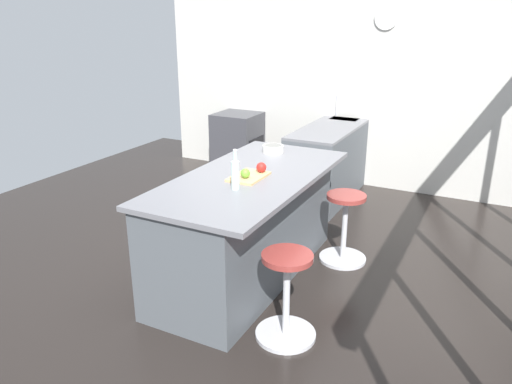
{
  "coord_description": "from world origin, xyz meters",
  "views": [
    {
      "loc": [
        3.54,
        1.96,
        2.21
      ],
      "look_at": [
        0.08,
        0.18,
        0.8
      ],
      "focal_mm": 34.76,
      "sensor_mm": 36.0,
      "label": 1
    }
  ],
  "objects_px": {
    "apple_green": "(245,173)",
    "cutting_board": "(249,177)",
    "oven_range": "(238,143)",
    "stool_by_window": "(344,230)",
    "stool_middle": "(286,299)",
    "apple_red": "(261,167)",
    "kitchen_island": "(246,226)",
    "water_bottle": "(235,174)",
    "fruit_bowl": "(273,148)"
  },
  "relations": [
    {
      "from": "water_bottle",
      "to": "fruit_bowl",
      "type": "distance_m",
      "value": 1.11
    },
    {
      "from": "fruit_bowl",
      "to": "stool_middle",
      "type": "bearing_deg",
      "value": 29.02
    },
    {
      "from": "stool_middle",
      "to": "apple_green",
      "type": "xyz_separation_m",
      "value": [
        -0.52,
        -0.61,
        0.69
      ]
    },
    {
      "from": "stool_middle",
      "to": "apple_red",
      "type": "relative_size",
      "value": 7.86
    },
    {
      "from": "apple_red",
      "to": "fruit_bowl",
      "type": "height_order",
      "value": "apple_red"
    },
    {
      "from": "stool_by_window",
      "to": "cutting_board",
      "type": "xyz_separation_m",
      "value": [
        0.74,
        -0.61,
        0.64
      ]
    },
    {
      "from": "stool_middle",
      "to": "fruit_bowl",
      "type": "bearing_deg",
      "value": -150.98
    },
    {
      "from": "water_bottle",
      "to": "stool_by_window",
      "type": "bearing_deg",
      "value": 150.9
    },
    {
      "from": "stool_middle",
      "to": "apple_red",
      "type": "xyz_separation_m",
      "value": [
        -0.72,
        -0.56,
        0.7
      ]
    },
    {
      "from": "stool_middle",
      "to": "water_bottle",
      "type": "xyz_separation_m",
      "value": [
        -0.3,
        -0.57,
        0.76
      ]
    },
    {
      "from": "fruit_bowl",
      "to": "water_bottle",
      "type": "bearing_deg",
      "value": 10.38
    },
    {
      "from": "cutting_board",
      "to": "water_bottle",
      "type": "distance_m",
      "value": 0.31
    },
    {
      "from": "kitchen_island",
      "to": "apple_green",
      "type": "height_order",
      "value": "apple_green"
    },
    {
      "from": "oven_range",
      "to": "kitchen_island",
      "type": "distance_m",
      "value": 3.05
    },
    {
      "from": "oven_range",
      "to": "stool_middle",
      "type": "distance_m",
      "value": 3.97
    },
    {
      "from": "kitchen_island",
      "to": "apple_red",
      "type": "xyz_separation_m",
      "value": [
        -0.05,
        0.12,
        0.53
      ]
    },
    {
      "from": "stool_by_window",
      "to": "fruit_bowl",
      "type": "xyz_separation_m",
      "value": [
        -0.06,
        -0.77,
        0.67
      ]
    },
    {
      "from": "stool_by_window",
      "to": "water_bottle",
      "type": "bearing_deg",
      "value": -29.1
    },
    {
      "from": "kitchen_island",
      "to": "stool_middle",
      "type": "distance_m",
      "value": 0.97
    },
    {
      "from": "kitchen_island",
      "to": "cutting_board",
      "type": "distance_m",
      "value": 0.49
    },
    {
      "from": "oven_range",
      "to": "water_bottle",
      "type": "distance_m",
      "value": 3.47
    },
    {
      "from": "kitchen_island",
      "to": "stool_middle",
      "type": "relative_size",
      "value": 3.19
    },
    {
      "from": "kitchen_island",
      "to": "cutting_board",
      "type": "bearing_deg",
      "value": 42.54
    },
    {
      "from": "oven_range",
      "to": "water_bottle",
      "type": "xyz_separation_m",
      "value": [
        2.99,
        1.65,
        0.63
      ]
    },
    {
      "from": "water_bottle",
      "to": "fruit_bowl",
      "type": "bearing_deg",
      "value": -169.62
    },
    {
      "from": "stool_middle",
      "to": "apple_green",
      "type": "distance_m",
      "value": 1.06
    },
    {
      "from": "oven_range",
      "to": "stool_by_window",
      "type": "distance_m",
      "value": 2.97
    },
    {
      "from": "stool_by_window",
      "to": "oven_range",
      "type": "bearing_deg",
      "value": -131.34
    },
    {
      "from": "kitchen_island",
      "to": "oven_range",
      "type": "bearing_deg",
      "value": -149.5
    },
    {
      "from": "stool_by_window",
      "to": "apple_green",
      "type": "height_order",
      "value": "apple_green"
    },
    {
      "from": "oven_range",
      "to": "kitchen_island",
      "type": "relative_size",
      "value": 0.41
    },
    {
      "from": "oven_range",
      "to": "fruit_bowl",
      "type": "xyz_separation_m",
      "value": [
        1.9,
        1.45,
        0.55
      ]
    },
    {
      "from": "oven_range",
      "to": "stool_by_window",
      "type": "xyz_separation_m",
      "value": [
        1.96,
        2.23,
        -0.12
      ]
    },
    {
      "from": "apple_green",
      "to": "fruit_bowl",
      "type": "relative_size",
      "value": 0.39
    },
    {
      "from": "apple_red",
      "to": "fruit_bowl",
      "type": "bearing_deg",
      "value": -162.59
    },
    {
      "from": "stool_by_window",
      "to": "water_bottle",
      "type": "xyz_separation_m",
      "value": [
        1.03,
        -0.57,
        0.76
      ]
    },
    {
      "from": "stool_middle",
      "to": "cutting_board",
      "type": "xyz_separation_m",
      "value": [
        -0.59,
        -0.61,
        0.64
      ]
    },
    {
      "from": "apple_green",
      "to": "water_bottle",
      "type": "bearing_deg",
      "value": 8.71
    },
    {
      "from": "stool_by_window",
      "to": "cutting_board",
      "type": "distance_m",
      "value": 1.16
    },
    {
      "from": "oven_range",
      "to": "fruit_bowl",
      "type": "distance_m",
      "value": 2.45
    },
    {
      "from": "stool_by_window",
      "to": "stool_middle",
      "type": "relative_size",
      "value": 1.0
    },
    {
      "from": "apple_green",
      "to": "fruit_bowl",
      "type": "bearing_deg",
      "value": -169.2
    },
    {
      "from": "fruit_bowl",
      "to": "kitchen_island",
      "type": "bearing_deg",
      "value": 7.19
    },
    {
      "from": "stool_by_window",
      "to": "kitchen_island",
      "type": "bearing_deg",
      "value": -45.63
    },
    {
      "from": "kitchen_island",
      "to": "cutting_board",
      "type": "xyz_separation_m",
      "value": [
        0.07,
        0.07,
        0.48
      ]
    },
    {
      "from": "oven_range",
      "to": "cutting_board",
      "type": "xyz_separation_m",
      "value": [
        2.7,
        1.61,
        0.52
      ]
    },
    {
      "from": "apple_green",
      "to": "water_bottle",
      "type": "height_order",
      "value": "water_bottle"
    },
    {
      "from": "stool_middle",
      "to": "fruit_bowl",
      "type": "distance_m",
      "value": 1.73
    },
    {
      "from": "apple_red",
      "to": "kitchen_island",
      "type": "bearing_deg",
      "value": -65.38
    },
    {
      "from": "apple_green",
      "to": "cutting_board",
      "type": "bearing_deg",
      "value": -173.86
    }
  ]
}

